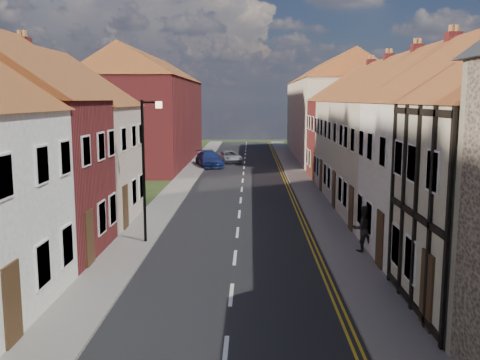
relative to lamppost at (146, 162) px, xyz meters
name	(u,v)px	position (x,y,z in m)	size (l,w,h in m)	color
road	(241,200)	(3.81, 10.00, -3.53)	(7.00, 90.00, 0.02)	black
pavement_left	(169,199)	(-0.59, 10.00, -3.48)	(1.80, 90.00, 0.12)	slate
pavement_right	(313,200)	(8.21, 10.00, -3.48)	(1.80, 90.00, 0.12)	slate
cottage_r_cream_mid	(433,135)	(13.11, 3.50, 0.94)	(8.30, 5.20, 9.00)	#AAA88F
cottage_r_pink	(401,129)	(13.11, 8.90, 0.94)	(8.30, 6.00, 9.00)	#AAA88F
cottage_r_white_far	(379,124)	(13.11, 14.30, 0.94)	(8.30, 5.20, 9.00)	#AAA88F
cottage_r_cream_far	(363,121)	(13.11, 19.70, 0.94)	(8.30, 6.00, 9.00)	maroon
cottage_l_pink	(49,136)	(-5.49, 3.85, 0.83)	(8.30, 6.30, 8.80)	beige
block_right_far	(333,107)	(13.11, 35.00, 1.76)	(8.30, 24.20, 10.50)	#AAA88F
block_left_far	(149,108)	(-5.49, 30.00, 1.76)	(8.30, 24.20, 10.50)	maroon
lamppost	(146,162)	(0.00, 0.00, 0.00)	(0.88, 0.15, 6.00)	black
car_far	(209,159)	(0.61, 26.56, -2.83)	(1.97, 4.85, 1.41)	navy
car_distant	(229,157)	(2.31, 30.00, -2.97)	(1.88, 4.08, 1.13)	silver
pedestrian_right	(363,229)	(8.91, -1.34, -2.50)	(0.90, 0.70, 1.84)	black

